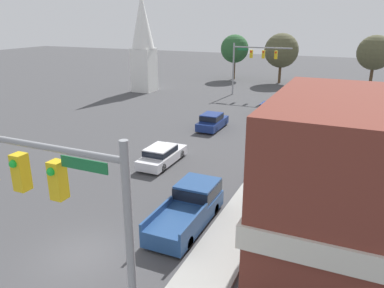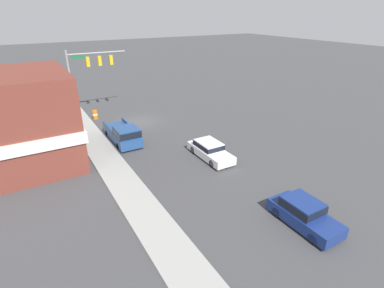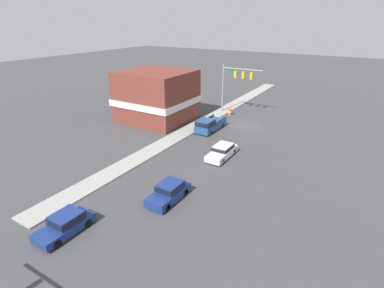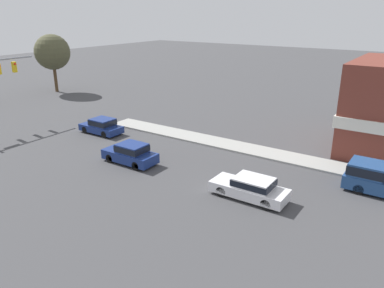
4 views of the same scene
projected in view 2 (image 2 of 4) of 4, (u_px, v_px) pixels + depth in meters
name	position (u px, v px, depth m)	size (l,w,h in m)	color
ground_plane	(139.00, 122.00, 33.65)	(200.00, 200.00, 0.00)	#424244
sidewalk_curb	(87.00, 131.00, 31.00)	(2.40, 60.00, 0.14)	#9E9E99
near_signal_assembly	(89.00, 68.00, 33.25)	(6.51, 0.49, 7.68)	gray
car_lead	(210.00, 150.00, 25.35)	(1.83, 4.80, 1.40)	black
car_second_ahead	(304.00, 213.00, 17.37)	(1.84, 4.31, 1.56)	black
pickup_truck_parked	(124.00, 134.00, 28.06)	(2.11, 5.65, 1.87)	black
construction_barrel	(95.00, 115.00, 34.43)	(0.57, 0.57, 1.02)	orange
corner_brick_building	(6.00, 123.00, 23.04)	(10.08, 9.47, 7.35)	brown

